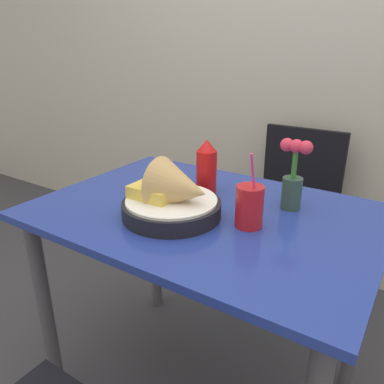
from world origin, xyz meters
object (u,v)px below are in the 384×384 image
at_px(chair_far_window, 294,198).
at_px(flower_vase, 293,177).
at_px(ketchup_bottle, 207,167).
at_px(drink_cup, 249,208).
at_px(food_basket, 175,198).

distance_m(chair_far_window, flower_vase, 0.78).
xyz_separation_m(ketchup_bottle, flower_vase, (0.29, 0.03, 0.01)).
height_order(drink_cup, flower_vase, drink_cup).
height_order(chair_far_window, drink_cup, drink_cup).
xyz_separation_m(chair_far_window, food_basket, (-0.07, -0.92, 0.30)).
xyz_separation_m(food_basket, ketchup_bottle, (-0.03, 0.22, 0.03)).
xyz_separation_m(food_basket, flower_vase, (0.26, 0.25, 0.04)).
bearing_deg(flower_vase, ketchup_bottle, -174.28).
bearing_deg(food_basket, chair_far_window, 85.79).
bearing_deg(drink_cup, food_basket, -162.23).
relative_size(ketchup_bottle, drink_cup, 0.84).
distance_m(chair_far_window, ketchup_bottle, 0.78).
bearing_deg(ketchup_bottle, flower_vase, 5.72).
relative_size(food_basket, drink_cup, 1.32).
bearing_deg(chair_far_window, ketchup_bottle, -97.54).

